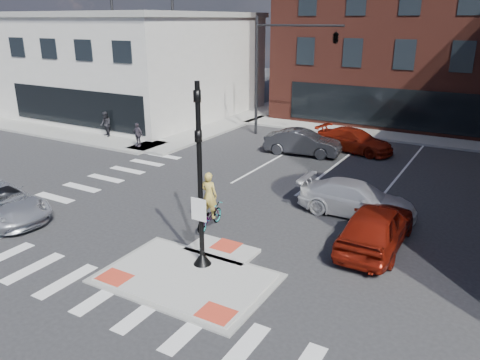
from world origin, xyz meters
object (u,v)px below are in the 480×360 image
Objects in this scene: red_sedan at (376,226)px; cyclist at (209,210)px; white_pickup at (357,199)px; bg_car_dark at (303,142)px; pedestrian_a at (106,124)px; pedestrian_b at (138,135)px; bg_car_red at (354,140)px.

cyclist reaches higher than red_sedan.
white_pickup is 2.10× the size of cyclist.
bg_car_dark is 13.54m from pedestrian_a.
white_pickup is 9.28m from bg_car_dark.
pedestrian_b is (-16.56, 6.01, 0.08)m from red_sedan.
red_sedan is 17.62m from pedestrian_b.
white_pickup is (-1.49, 2.60, -0.13)m from red_sedan.
red_sedan is 13.06m from bg_car_red.
bg_car_dark is at bearing -90.22° from cyclist.
cyclist is at bearing -30.87° from pedestrian_b.
white_pickup is at bearing -150.18° from bg_car_dark.
pedestrian_a is (-20.24, 6.93, 0.17)m from red_sedan.
bg_car_red is 2.10× the size of cyclist.
red_sedan reaches higher than white_pickup.
white_pickup is 15.45m from pedestrian_b.
red_sedan is 1.07× the size of bg_car_dark.
cyclist is at bearing -4.73° from pedestrian_a.
cyclist is (-4.57, -4.20, 0.07)m from white_pickup.
cyclist is (-6.06, -1.60, -0.05)m from red_sedan.
red_sedan is 1.00× the size of bg_car_red.
cyclist reaches higher than pedestrian_a.
pedestrian_a reaches higher than white_pickup.
red_sedan is at bearing 7.38° from pedestrian_a.
bg_car_dark is 3.00× the size of pedestrian_b.
bg_car_red is at bearing 16.32° from white_pickup.
bg_car_dark is (-5.57, 7.42, 0.04)m from white_pickup.
pedestrian_a reaches higher than pedestrian_b.
pedestrian_a is at bearing 96.12° from bg_car_dark.
pedestrian_a is at bearing 75.64° from white_pickup.
pedestrian_a is at bearing 120.38° from bg_car_red.
bg_car_dark is at bearing 35.54° from white_pickup.
pedestrian_b is (-12.00, -6.22, 0.20)m from bg_car_red.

